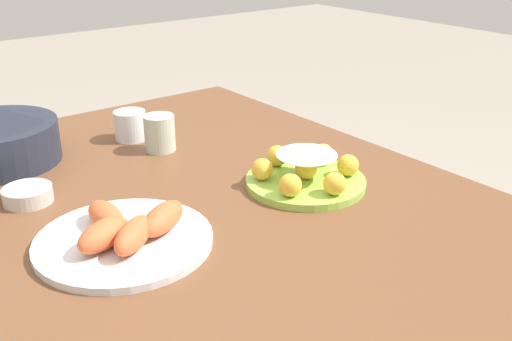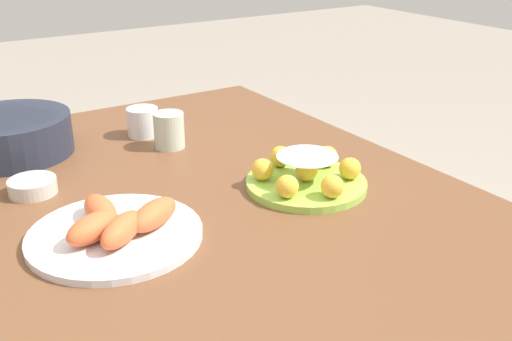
{
  "view_description": "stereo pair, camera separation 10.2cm",
  "coord_description": "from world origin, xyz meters",
  "px_view_note": "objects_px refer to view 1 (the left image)",
  "views": [
    {
      "loc": [
        -0.97,
        0.62,
        1.3
      ],
      "look_at": [
        -0.06,
        -0.09,
        0.8
      ],
      "focal_mm": 42.0,
      "sensor_mm": 36.0,
      "label": 1
    },
    {
      "loc": [
        -1.03,
        0.53,
        1.3
      ],
      "look_at": [
        -0.06,
        -0.09,
        0.8
      ],
      "focal_mm": 42.0,
      "sensor_mm": 36.0,
      "label": 2
    }
  ],
  "objects_px": {
    "cake_plate": "(306,173)",
    "sauce_bowl": "(28,194)",
    "cup_near": "(160,133)",
    "cup_far": "(130,125)",
    "seafood_platter": "(125,234)",
    "dining_table": "(207,230)"
  },
  "relations": [
    {
      "from": "dining_table",
      "to": "cake_plate",
      "type": "relative_size",
      "value": 5.17
    },
    {
      "from": "dining_table",
      "to": "cake_plate",
      "type": "distance_m",
      "value": 0.25
    },
    {
      "from": "cup_far",
      "to": "cake_plate",
      "type": "bearing_deg",
      "value": -161.52
    },
    {
      "from": "seafood_platter",
      "to": "cup_far",
      "type": "bearing_deg",
      "value": -27.94
    },
    {
      "from": "dining_table",
      "to": "cake_plate",
      "type": "bearing_deg",
      "value": -121.1
    },
    {
      "from": "cup_near",
      "to": "cake_plate",
      "type": "bearing_deg",
      "value": -159.22
    },
    {
      "from": "dining_table",
      "to": "cup_near",
      "type": "bearing_deg",
      "value": -8.87
    },
    {
      "from": "cake_plate",
      "to": "cup_far",
      "type": "height_order",
      "value": "cake_plate"
    },
    {
      "from": "cup_near",
      "to": "cup_far",
      "type": "xyz_separation_m",
      "value": [
        0.11,
        0.02,
        -0.01
      ]
    },
    {
      "from": "dining_table",
      "to": "seafood_platter",
      "type": "relative_size",
      "value": 4.25
    },
    {
      "from": "cake_plate",
      "to": "seafood_platter",
      "type": "height_order",
      "value": "cake_plate"
    },
    {
      "from": "cake_plate",
      "to": "cup_far",
      "type": "xyz_separation_m",
      "value": [
        0.49,
        0.16,
        0.01
      ]
    },
    {
      "from": "sauce_bowl",
      "to": "seafood_platter",
      "type": "bearing_deg",
      "value": -164.02
    },
    {
      "from": "cake_plate",
      "to": "sauce_bowl",
      "type": "bearing_deg",
      "value": 60.33
    },
    {
      "from": "cup_near",
      "to": "dining_table",
      "type": "bearing_deg",
      "value": 171.13
    },
    {
      "from": "dining_table",
      "to": "cup_near",
      "type": "distance_m",
      "value": 0.3
    },
    {
      "from": "cake_plate",
      "to": "sauce_bowl",
      "type": "height_order",
      "value": "cake_plate"
    },
    {
      "from": "dining_table",
      "to": "cup_far",
      "type": "xyz_separation_m",
      "value": [
        0.38,
        -0.02,
        0.13
      ]
    },
    {
      "from": "seafood_platter",
      "to": "cup_far",
      "type": "height_order",
      "value": "cup_far"
    },
    {
      "from": "cup_near",
      "to": "seafood_platter",
      "type": "bearing_deg",
      "value": 142.96
    },
    {
      "from": "cup_near",
      "to": "sauce_bowl",
      "type": "bearing_deg",
      "value": 104.36
    },
    {
      "from": "seafood_platter",
      "to": "cup_near",
      "type": "relative_size",
      "value": 3.53
    }
  ]
}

